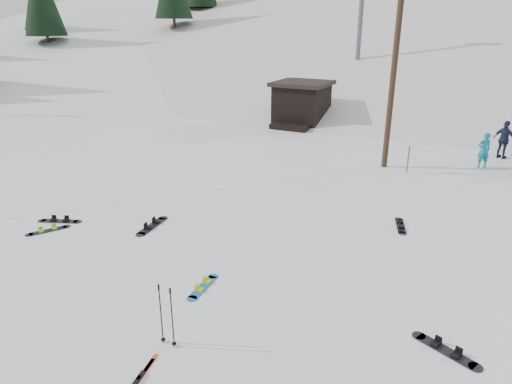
% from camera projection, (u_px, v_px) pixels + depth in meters
% --- Properties ---
extents(ground, '(200.00, 200.00, 0.00)m').
position_uv_depth(ground, '(158.00, 316.00, 10.48)').
color(ground, white).
rests_on(ground, ground).
extents(ski_slope, '(60.00, 85.24, 65.97)m').
position_uv_depth(ski_slope, '(430.00, 169.00, 60.41)').
color(ski_slope, silver).
rests_on(ski_slope, ground).
extents(ridge_left, '(47.54, 95.03, 58.38)m').
position_uv_depth(ridge_left, '(177.00, 142.00, 69.75)').
color(ridge_left, white).
rests_on(ridge_left, ground).
extents(treeline_left, '(20.00, 64.00, 10.00)m').
position_uv_depth(treeline_left, '(147.00, 74.00, 58.36)').
color(treeline_left, black).
rests_on(treeline_left, ground).
extents(treeline_crest, '(50.00, 6.00, 10.00)m').
position_uv_depth(treeline_crest, '(463.00, 59.00, 81.95)').
color(treeline_crest, black).
rests_on(treeline_crest, ski_slope).
extents(utility_pole, '(2.00, 0.26, 9.00)m').
position_uv_depth(utility_pole, '(395.00, 63.00, 19.60)').
color(utility_pole, '#3A2819').
rests_on(utility_pole, ground).
extents(trail_sign, '(0.50, 0.09, 1.85)m').
position_uv_depth(trail_sign, '(410.00, 145.00, 19.98)').
color(trail_sign, '#595B60').
rests_on(trail_sign, ground).
extents(lift_hut, '(3.40, 4.10, 2.75)m').
position_uv_depth(lift_hut, '(301.00, 103.00, 29.55)').
color(lift_hut, black).
rests_on(lift_hut, ground).
extents(lift_tower_near, '(2.20, 0.36, 8.00)m').
position_uv_depth(lift_tower_near, '(362.00, 0.00, 34.37)').
color(lift_tower_near, '#595B60').
rests_on(lift_tower_near, ski_slope).
extents(hero_snowboard, '(0.35, 1.37, 0.10)m').
position_uv_depth(hero_snowboard, '(203.00, 287.00, 11.61)').
color(hero_snowboard, '#1A6CAA').
rests_on(hero_snowboard, ground).
extents(hero_skis, '(0.39, 1.45, 0.08)m').
position_uv_depth(hero_skis, '(139.00, 380.00, 8.60)').
color(hero_skis, red).
rests_on(hero_skis, ground).
extents(ski_poles, '(0.39, 0.10, 1.41)m').
position_uv_depth(ski_poles, '(166.00, 315.00, 9.32)').
color(ski_poles, black).
rests_on(ski_poles, ground).
extents(board_scatter_a, '(1.42, 0.77, 0.11)m').
position_uv_depth(board_scatter_a, '(60.00, 221.00, 15.42)').
color(board_scatter_a, black).
rests_on(board_scatter_a, ground).
extents(board_scatter_b, '(0.48, 1.66, 0.12)m').
position_uv_depth(board_scatter_b, '(152.00, 226.00, 15.05)').
color(board_scatter_b, black).
rests_on(board_scatter_b, ground).
extents(board_scatter_c, '(0.80, 1.23, 0.10)m').
position_uv_depth(board_scatter_c, '(48.00, 230.00, 14.73)').
color(board_scatter_c, black).
rests_on(board_scatter_c, ground).
extents(board_scatter_d, '(1.43, 0.76, 0.11)m').
position_uv_depth(board_scatter_d, '(446.00, 350.00, 9.36)').
color(board_scatter_d, black).
rests_on(board_scatter_d, ground).
extents(board_scatter_f, '(0.59, 1.35, 0.10)m').
position_uv_depth(board_scatter_f, '(401.00, 226.00, 15.06)').
color(board_scatter_f, black).
rests_on(board_scatter_f, ground).
extents(skier_teal, '(0.72, 0.66, 1.65)m').
position_uv_depth(skier_teal, '(484.00, 150.00, 20.85)').
color(skier_teal, '#0E7790').
rests_on(skier_teal, ground).
extents(skier_navy, '(1.18, 0.92, 1.87)m').
position_uv_depth(skier_navy, '(504.00, 140.00, 22.23)').
color(skier_navy, '#151E36').
rests_on(skier_navy, ground).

